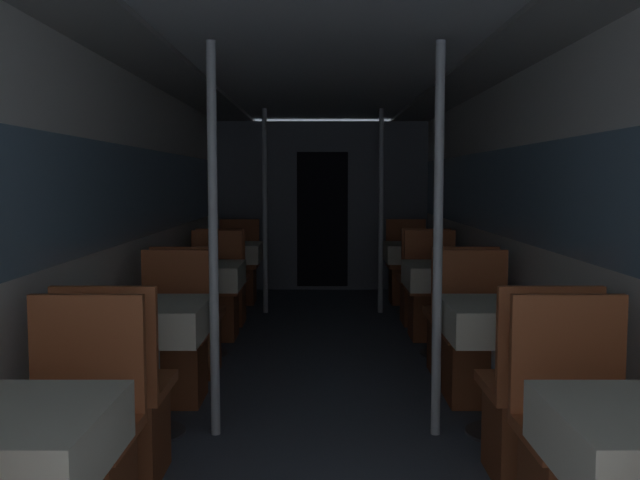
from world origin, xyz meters
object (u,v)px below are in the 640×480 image
chair_right_far_0 (581,472)px  dining_table_right_1 (503,327)px  dining_table_left_2 (203,280)px  chair_right_near_1 (535,420)px  dining_table_left_0 (1,454)px  chair_right_near_2 (459,335)px  chair_right_near_3 (423,295)px  chair_right_far_1 (477,355)px  chair_left_far_0 (75,472)px  chair_left_far_1 (173,355)px  dining_table_left_1 (149,327)px  chair_right_far_2 (432,305)px  support_pole_right_1 (438,242)px  chair_left_near_1 (119,420)px  chair_left_far_2 (215,305)px  support_pole_left_1 (214,242)px  dining_table_right_3 (415,256)px  dining_table_right_2 (445,280)px  support_pole_left_3 (265,212)px  chair_left_near_3 (224,295)px  dining_table_left_3 (231,256)px  support_pole_right_3 (381,212)px  chair_right_far_3 (408,277)px  chair_left_far_3 (238,277)px

chair_right_far_0 → dining_table_right_1: 1.23m
dining_table_left_2 → chair_right_near_1: 3.08m
dining_table_left_0 → chair_right_far_0: 2.03m
chair_right_near_2 → chair_right_near_3: bearing=90.0°
chair_right_near_1 → chair_right_far_1: bearing=90.0°
chair_left_far_0 → dining_table_right_1: chair_left_far_0 is taller
chair_right_far_0 → chair_left_far_1: bearing=-43.1°
dining_table_left_1 → chair_right_near_1: size_ratio=0.78×
dining_table_left_0 → chair_right_far_2: chair_right_far_2 is taller
support_pole_right_1 → chair_right_near_3: size_ratio=2.26×
chair_left_near_1 → chair_right_near_1: size_ratio=1.00×
chair_right_near_1 → chair_left_far_0: bearing=-162.9°
chair_right_far_0 → chair_left_far_2: bearing=-61.9°
chair_left_far_1 → support_pole_left_1: support_pole_left_1 is taller
chair_left_far_0 → dining_table_right_3: (1.92, 4.77, 0.31)m
chair_right_near_3 → support_pole_left_1: bearing=-117.6°
dining_table_left_1 → chair_right_far_0: size_ratio=0.78×
dining_table_right_2 → chair_right_near_1: bearing=-90.0°
chair_left_far_0 → chair_left_far_2: (0.00, 3.58, 0.00)m
chair_right_near_1 → support_pole_right_1: size_ratio=0.44×
support_pole_left_3 → chair_right_far_2: (1.56, -1.19, -0.77)m
chair_left_far_2 → chair_left_near_3: 0.59m
dining_table_left_3 → chair_right_near_1: 4.61m
dining_table_right_1 → support_pole_right_3: size_ratio=0.34×
dining_table_left_1 → dining_table_right_2: (1.92, 1.79, 0.00)m
dining_table_right_2 → chair_right_far_3: size_ratio=0.78×
chair_right_near_1 → chair_left_far_2: bearing=122.6°
chair_right_far_2 → dining_table_right_1: bearing=90.0°
chair_right_near_3 → chair_left_far_2: bearing=-162.9°
chair_left_near_3 → chair_right_far_2: 2.00m
support_pole_left_1 → chair_right_far_2: (1.56, 2.39, -0.77)m
support_pole_left_1 → dining_table_right_3: 3.93m
support_pole_right_1 → support_pole_right_3: (0.00, 3.58, 0.00)m
chair_right_far_0 → chair_right_near_3: bearing=-90.0°
dining_table_right_1 → support_pole_right_1: 0.58m
chair_right_far_1 → dining_table_right_3: chair_right_far_1 is taller
support_pole_left_3 → chair_left_far_0: bearing=-94.3°
dining_table_left_3 → chair_left_far_3: size_ratio=0.78×
chair_right_far_2 → dining_table_right_3: 1.23m
chair_right_near_3 → chair_right_near_2: bearing=-90.0°
chair_left_near_1 → support_pole_right_1: support_pole_right_1 is taller
chair_right_near_2 → dining_table_right_1: bearing=-90.0°
dining_table_left_2 → dining_table_right_3: (1.92, 1.79, 0.00)m
chair_left_near_3 → dining_table_right_2: (1.92, -1.19, 0.31)m
dining_table_left_3 → dining_table_right_1: (1.92, -3.58, 0.00)m
chair_left_far_1 → dining_table_right_1: 2.03m
chair_left_near_3 → chair_right_near_3: 1.92m
dining_table_right_3 → chair_right_far_2: bearing=-90.0°
dining_table_left_1 → support_pole_right_1: (1.56, 0.00, 0.46)m
chair_left_far_1 → support_pole_right_1: support_pole_right_1 is taller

